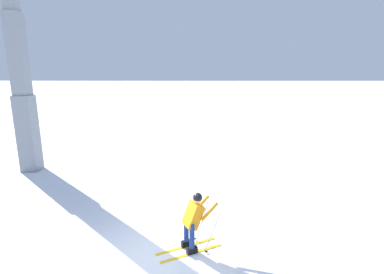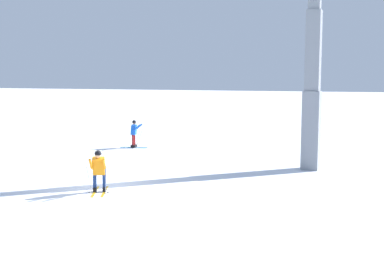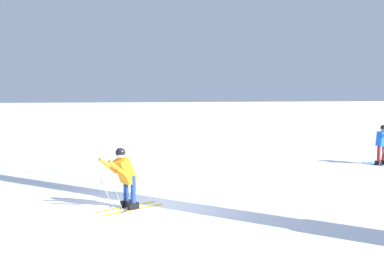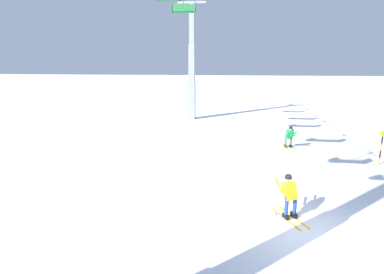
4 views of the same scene
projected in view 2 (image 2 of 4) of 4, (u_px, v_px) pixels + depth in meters
The scene contains 4 objects.
ground_plane at pixel (104, 186), 18.90m from camera, with size 260.00×260.00×0.00m, color white.
skier_carving_main at pixel (99, 168), 17.74m from camera, with size 1.73×1.20×1.66m.
lift_tower_near at pixel (313, 65), 21.83m from camera, with size 0.74×2.95×11.00m.
skier_distant_uphill at pixel (134, 132), 29.12m from camera, with size 0.83×1.61×1.63m.
Camera 2 is at (15.80, 10.27, 4.08)m, focal length 46.98 mm.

